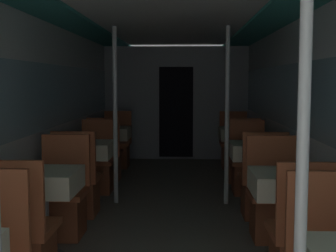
{
  "coord_description": "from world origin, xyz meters",
  "views": [
    {
      "loc": [
        0.17,
        -1.21,
        1.48
      ],
      "look_at": [
        0.04,
        2.36,
        1.14
      ],
      "focal_mm": 50.0,
      "sensor_mm": 36.0,
      "label": 1
    }
  ],
  "objects_px": {
    "support_pole_right_0": "(302,179)",
    "chair_right_far_3": "(234,151)",
    "chair_left_near_3": "(106,162)",
    "dining_table_left_3": "(111,135)",
    "chair_right_near_1": "(303,252)",
    "dining_table_left_1": "(43,185)",
    "dining_table_right_1": "(287,187)",
    "chair_left_far_1": "(62,207)",
    "support_pole_left_2": "(115,116)",
    "chair_left_far_3": "(117,151)",
    "dining_table_left_2": "(88,152)",
    "support_pole_right_2": "(227,116)",
    "dining_table_right_2": "(255,153)",
    "chair_right_near_2": "(262,192)",
    "chair_right_far_1": "(274,209)",
    "chair_left_near_2": "(78,190)",
    "chair_right_near_3": "(242,163)",
    "chair_left_far_2": "(97,171)",
    "dining_table_right_3": "(238,135)",
    "chair_right_far_2": "(248,172)",
    "chair_left_near_1": "(21,248)"
  },
  "relations": [
    {
      "from": "chair_right_near_1",
      "to": "chair_right_far_1",
      "type": "xyz_separation_m",
      "value": [
        0.0,
        1.12,
        0.0
      ]
    },
    {
      "from": "dining_table_right_1",
      "to": "chair_right_near_1",
      "type": "distance_m",
      "value": 0.65
    },
    {
      "from": "chair_left_far_3",
      "to": "dining_table_left_1",
      "type": "bearing_deg",
      "value": 90.0
    },
    {
      "from": "chair_right_near_1",
      "to": "chair_right_near_2",
      "type": "height_order",
      "value": "same"
    },
    {
      "from": "dining_table_left_1",
      "to": "support_pole_right_2",
      "type": "relative_size",
      "value": 0.35
    },
    {
      "from": "dining_table_left_3",
      "to": "support_pole_right_0",
      "type": "bearing_deg",
      "value": -72.72
    },
    {
      "from": "dining_table_left_1",
      "to": "chair_left_far_3",
      "type": "bearing_deg",
      "value": 90.0
    },
    {
      "from": "chair_left_far_3",
      "to": "dining_table_left_2",
      "type": "bearing_deg",
      "value": 90.0
    },
    {
      "from": "chair_right_far_1",
      "to": "support_pole_right_2",
      "type": "height_order",
      "value": "support_pole_right_2"
    },
    {
      "from": "chair_left_far_1",
      "to": "chair_right_far_2",
      "type": "xyz_separation_m",
      "value": [
        2.01,
        1.8,
        0.0
      ]
    },
    {
      "from": "chair_left_near_3",
      "to": "dining_table_right_1",
      "type": "distance_m",
      "value": 3.66
    },
    {
      "from": "chair_left_near_3",
      "to": "chair_right_far_3",
      "type": "distance_m",
      "value": 2.3
    },
    {
      "from": "support_pole_left_2",
      "to": "chair_right_far_1",
      "type": "relative_size",
      "value": 2.22
    },
    {
      "from": "dining_table_left_1",
      "to": "support_pole_left_2",
      "type": "xyz_separation_m",
      "value": [
        0.34,
        1.8,
        0.44
      ]
    },
    {
      "from": "chair_left_far_1",
      "to": "chair_left_far_3",
      "type": "height_order",
      "value": "same"
    },
    {
      "from": "support_pole_left_2",
      "to": "dining_table_left_3",
      "type": "distance_m",
      "value": 1.88
    },
    {
      "from": "dining_table_left_2",
      "to": "chair_left_near_2",
      "type": "distance_m",
      "value": 0.65
    },
    {
      "from": "dining_table_right_1",
      "to": "dining_table_right_2",
      "type": "distance_m",
      "value": 1.8
    },
    {
      "from": "dining_table_left_1",
      "to": "dining_table_right_1",
      "type": "bearing_deg",
      "value": 0.0
    },
    {
      "from": "dining_table_left_2",
      "to": "support_pole_right_2",
      "type": "height_order",
      "value": "support_pole_right_2"
    },
    {
      "from": "dining_table_left_2",
      "to": "chair_right_far_3",
      "type": "height_order",
      "value": "chair_right_far_3"
    },
    {
      "from": "dining_table_right_2",
      "to": "dining_table_right_3",
      "type": "height_order",
      "value": "same"
    },
    {
      "from": "chair_right_far_3",
      "to": "dining_table_left_2",
      "type": "bearing_deg",
      "value": 49.47
    },
    {
      "from": "support_pole_right_0",
      "to": "chair_right_far_3",
      "type": "xyz_separation_m",
      "value": [
        0.34,
        5.95,
        -0.78
      ]
    },
    {
      "from": "chair_left_near_2",
      "to": "chair_right_near_2",
      "type": "bearing_deg",
      "value": 0.0
    },
    {
      "from": "chair_left_near_3",
      "to": "support_pole_right_2",
      "type": "distance_m",
      "value": 2.23
    },
    {
      "from": "chair_left_far_1",
      "to": "chair_right_near_2",
      "type": "distance_m",
      "value": 2.13
    },
    {
      "from": "dining_table_left_1",
      "to": "chair_right_near_2",
      "type": "distance_m",
      "value": 2.39
    },
    {
      "from": "chair_left_near_1",
      "to": "support_pole_right_0",
      "type": "height_order",
      "value": "support_pole_right_0"
    },
    {
      "from": "dining_table_right_2",
      "to": "chair_right_far_1",
      "type": "bearing_deg",
      "value": -90.0
    },
    {
      "from": "chair_right_near_1",
      "to": "chair_right_near_2",
      "type": "distance_m",
      "value": 1.8
    },
    {
      "from": "chair_left_far_1",
      "to": "support_pole_left_2",
      "type": "xyz_separation_m",
      "value": [
        0.34,
        1.24,
        0.78
      ]
    },
    {
      "from": "chair_left_near_1",
      "to": "chair_right_far_1",
      "type": "xyz_separation_m",
      "value": [
        2.01,
        1.12,
        0.0
      ]
    },
    {
      "from": "chair_right_far_1",
      "to": "chair_right_near_2",
      "type": "relative_size",
      "value": 1.0
    },
    {
      "from": "support_pole_left_2",
      "to": "dining_table_right_1",
      "type": "relative_size",
      "value": 2.86
    },
    {
      "from": "chair_right_far_1",
      "to": "chair_left_far_2",
      "type": "bearing_deg",
      "value": -41.74
    },
    {
      "from": "chair_left_near_2",
      "to": "dining_table_left_2",
      "type": "bearing_deg",
      "value": 90.0
    },
    {
      "from": "chair_right_near_1",
      "to": "support_pole_right_2",
      "type": "bearing_deg",
      "value": 98.13
    },
    {
      "from": "chair_left_near_2",
      "to": "chair_right_near_3",
      "type": "xyz_separation_m",
      "value": [
        2.01,
        1.8,
        0.0
      ]
    },
    {
      "from": "dining_table_left_2",
      "to": "support_pole_left_2",
      "type": "height_order",
      "value": "support_pole_left_2"
    },
    {
      "from": "dining_table_left_3",
      "to": "chair_right_near_1",
      "type": "bearing_deg",
      "value": -64.13
    },
    {
      "from": "dining_table_right_1",
      "to": "chair_right_near_3",
      "type": "distance_m",
      "value": 3.06
    },
    {
      "from": "chair_right_near_1",
      "to": "chair_right_far_2",
      "type": "xyz_separation_m",
      "value": [
        0.0,
        2.92,
        0.0
      ]
    },
    {
      "from": "support_pole_left_2",
      "to": "chair_left_near_3",
      "type": "height_order",
      "value": "support_pole_left_2"
    },
    {
      "from": "chair_right_near_1",
      "to": "chair_right_near_3",
      "type": "xyz_separation_m",
      "value": [
        0.0,
        3.6,
        0.0
      ]
    },
    {
      "from": "chair_left_near_2",
      "to": "chair_left_near_3",
      "type": "distance_m",
      "value": 1.8
    },
    {
      "from": "support_pole_right_0",
      "to": "chair_right_far_3",
      "type": "distance_m",
      "value": 6.01
    },
    {
      "from": "dining_table_right_1",
      "to": "chair_right_far_3",
      "type": "relative_size",
      "value": 0.78
    },
    {
      "from": "chair_left_far_1",
      "to": "support_pole_right_2",
      "type": "relative_size",
      "value": 0.45
    },
    {
      "from": "chair_right_near_1",
      "to": "dining_table_right_3",
      "type": "height_order",
      "value": "chair_right_near_1"
    }
  ]
}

